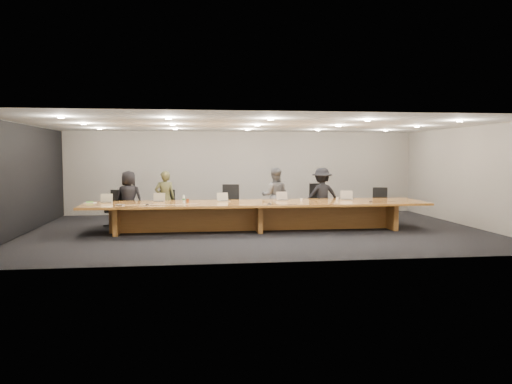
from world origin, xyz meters
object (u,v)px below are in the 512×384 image
person_b (165,198)px  person_c (275,196)px  chair_far_left (115,208)px  water_bottle (184,199)px  person_d (322,196)px  amber_mug (188,200)px  mic_left (147,205)px  chair_mid_right (280,206)px  paper_cup_far (337,199)px  conference_table (257,211)px  laptop_b (159,197)px  paper_cup_near (301,200)px  av_box (120,205)px  mic_right (371,201)px  laptop_a (106,198)px  chair_far_right (380,204)px  laptop_d (283,196)px  mic_center (269,204)px  chair_left (169,208)px  chair_right (320,203)px  person_a (129,198)px  laptop_e (347,195)px  laptop_c (224,197)px

person_b → person_c: 3.15m
chair_far_left → water_bottle: 2.31m
chair_far_left → person_d: bearing=14.9°
amber_mug → mic_left: size_ratio=0.77×
chair_mid_right → paper_cup_far: (1.44, -0.94, 0.30)m
conference_table → chair_far_left: chair_far_left is taller
conference_table → person_d: bearing=28.8°
laptop_b → paper_cup_far: bearing=5.7°
paper_cup_near → av_box: bearing=-172.9°
water_bottle → mic_right: water_bottle is taller
laptop_a → mic_right: 7.00m
chair_far_right → laptop_b: size_ratio=3.34×
chair_far_right → av_box: chair_far_right is taller
chair_mid_right → person_d: size_ratio=0.61×
chair_mid_right → person_b: (-3.33, -0.14, 0.28)m
chair_mid_right → laptop_b: size_ratio=3.19×
water_bottle → person_d: bearing=15.8°
av_box → laptop_a: bearing=141.5°
laptop_d → mic_center: (-0.55, -1.03, -0.11)m
conference_table → laptop_a: size_ratio=29.24×
chair_left → paper_cup_far: bearing=-22.9°
chair_far_right → mic_right: 1.83m
chair_far_left → av_box: size_ratio=5.30×
laptop_d → paper_cup_near: laptop_d is taller
av_box → paper_cup_far: bearing=29.1°
laptop_a → paper_cup_far: size_ratio=3.76×
paper_cup_far → person_c: bearing=152.2°
chair_left → paper_cup_near: size_ratio=13.12×
chair_left → mic_left: 1.73m
mic_center → chair_far_right: bearing=27.6°
water_bottle → amber_mug: water_bottle is taller
chair_right → laptop_b: 4.71m
mic_left → laptop_b: bearing=75.4°
chair_right → laptop_b: (-4.63, -0.81, 0.28)m
person_c → paper_cup_far: size_ratio=19.93×
conference_table → chair_left: chair_left is taller
chair_far_right → laptop_d: chair_far_right is taller
laptop_a → paper_cup_far: 6.25m
person_a → laptop_e: bearing=-176.9°
chair_left → mic_center: 3.18m
chair_far_left → laptop_b: (1.25, -0.83, 0.35)m
paper_cup_far → mic_left: size_ratio=0.67×
laptop_c → laptop_d: (1.64, 0.07, 0.00)m
person_b → laptop_d: bearing=159.6°
amber_mug → mic_right: size_ratio=0.85×
laptop_e → conference_table: bearing=-155.7°
laptop_a → laptop_e: size_ratio=0.91×
laptop_a → paper_cup_near: 5.18m
conference_table → person_c: 1.43m
person_c → conference_table: bearing=69.6°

